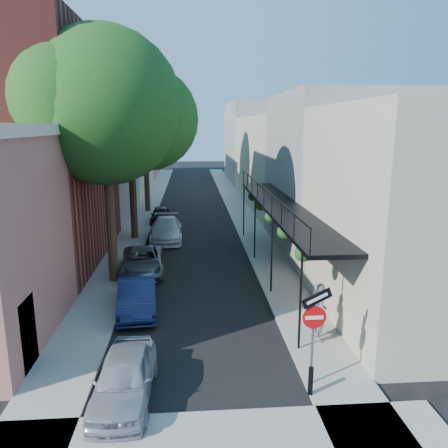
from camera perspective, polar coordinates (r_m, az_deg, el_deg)
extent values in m
plane|color=black|center=(12.19, -3.17, -23.68)|extent=(160.00, 160.00, 0.00)
cube|color=black|center=(40.46, -4.14, 2.47)|extent=(6.00, 64.00, 0.01)
cube|color=gray|center=(40.63, -9.80, 2.44)|extent=(2.00, 64.00, 0.12)
cube|color=gray|center=(40.66, 1.51, 2.63)|extent=(2.00, 64.00, 0.12)
cube|color=gray|center=(11.36, -3.05, -26.44)|extent=(12.00, 2.00, 0.12)
cube|color=beige|center=(14.56, -24.32, -12.93)|extent=(0.10, 1.20, 2.20)
cube|color=maroon|center=(25.80, -27.21, 8.65)|extent=(10.00, 12.00, 12.00)
cube|color=gray|center=(24.31, -16.50, 14.08)|extent=(0.06, 7.00, 4.00)
cube|color=gray|center=(36.99, -18.44, 7.91)|extent=(8.00, 12.00, 9.00)
cube|color=#B5AC95|center=(50.63, -14.70, 9.86)|extent=(8.00, 16.00, 10.00)
cube|color=#B0625A|center=(64.50, -12.47, 9.64)|extent=(8.00, 12.00, 8.00)
cube|color=#B5AC95|center=(18.11, 25.98, 1.18)|extent=(8.00, 9.00, 8.00)
cube|color=gray|center=(26.57, 15.83, 6.40)|extent=(8.00, 10.00, 9.00)
cube|color=#B5AC95|center=(40.97, 8.59, 8.13)|extent=(8.00, 20.00, 8.00)
cube|color=gray|center=(58.56, 4.66, 10.58)|extent=(8.00, 16.00, 10.00)
cube|color=black|center=(20.61, 7.82, 2.22)|extent=(2.00, 16.00, 0.15)
cube|color=black|center=(20.29, 5.26, 4.64)|extent=(0.05, 16.00, 0.05)
cylinder|color=black|center=(14.33, 9.96, -9.69)|extent=(0.08, 0.08, 3.40)
cylinder|color=black|center=(28.54, 2.60, 1.82)|extent=(0.08, 0.08, 3.40)
sphere|color=#133F12|center=(14.90, 10.32, -3.76)|extent=(0.60, 0.60, 0.60)
sphere|color=#133F12|center=(20.58, 6.15, 0.98)|extent=(0.60, 0.60, 0.60)
sphere|color=#133F12|center=(26.41, 3.80, 3.64)|extent=(0.60, 0.60, 0.60)
cylinder|color=#595B60|center=(12.69, 11.49, -14.64)|extent=(0.07, 0.07, 2.90)
cylinder|color=red|center=(12.35, 11.69, -11.84)|extent=(0.66, 0.04, 0.66)
cube|color=white|center=(12.33, 11.73, -11.90)|extent=(0.50, 0.02, 0.10)
cylinder|color=white|center=(12.37, 11.66, -11.80)|extent=(0.70, 0.02, 0.70)
cube|color=black|center=(12.14, 12.05, -9.48)|extent=(0.89, 0.15, 0.58)
cube|color=white|center=(12.11, 12.09, -9.53)|extent=(0.60, 0.10, 0.31)
cylinder|color=black|center=(12.70, 11.25, -19.45)|extent=(0.14, 0.14, 0.80)
cylinder|color=black|center=(20.48, -14.64, 1.86)|extent=(0.44, 0.44, 7.00)
sphere|color=#133F12|center=(20.15, -15.38, 14.57)|extent=(6.80, 6.80, 6.80)
sphere|color=#133F12|center=(20.92, -10.07, 13.37)|extent=(4.76, 4.76, 4.76)
cylinder|color=black|center=(28.34, -11.81, 4.23)|extent=(0.44, 0.44, 6.30)
sphere|color=#133F12|center=(28.04, -12.20, 12.44)|extent=(6.00, 6.00, 6.00)
sphere|color=#133F12|center=(28.79, -8.89, 11.58)|extent=(4.20, 4.20, 4.20)
cylinder|color=black|center=(37.16, -10.12, 7.10)|extent=(0.44, 0.44, 7.35)
sphere|color=#133F12|center=(37.00, -10.41, 14.40)|extent=(7.00, 7.00, 7.00)
sphere|color=#133F12|center=(37.91, -7.51, 13.70)|extent=(4.90, 4.90, 4.90)
imported|color=#9499A4|center=(12.65, -12.88, -18.98)|extent=(1.60, 3.83, 1.29)
imported|color=#131A3B|center=(17.86, -11.27, -9.03)|extent=(1.81, 4.22, 1.35)
imported|color=#5C5D64|center=(22.18, -10.61, -4.81)|extent=(2.38, 4.57, 1.23)
imported|color=silver|center=(28.19, -7.55, -0.72)|extent=(2.13, 4.91, 1.41)
imported|color=black|center=(33.29, -8.28, 1.18)|extent=(1.47, 3.59, 1.22)
imported|color=slate|center=(15.24, 12.35, -11.15)|extent=(0.51, 0.76, 2.03)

